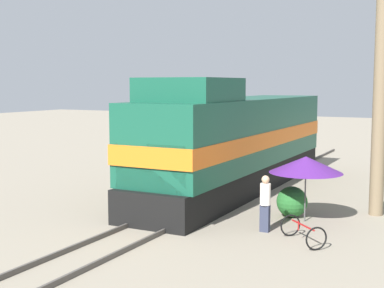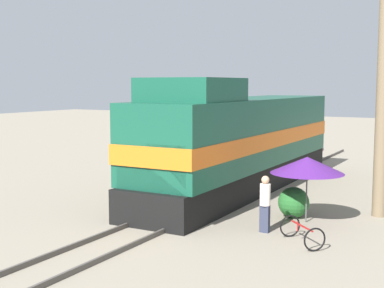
{
  "view_description": "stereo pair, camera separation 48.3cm",
  "coord_description": "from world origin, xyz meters",
  "px_view_note": "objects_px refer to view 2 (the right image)",
  "views": [
    {
      "loc": [
        9.17,
        -18.91,
        4.73
      ],
      "look_at": [
        1.2,
        -3.58,
        2.8
      ],
      "focal_mm": 50.0,
      "sensor_mm": 36.0,
      "label": 1
    },
    {
      "loc": [
        9.6,
        -18.68,
        4.73
      ],
      "look_at": [
        1.2,
        -3.58,
        2.8
      ],
      "focal_mm": 50.0,
      "sensor_mm": 36.0,
      "label": 2
    }
  ],
  "objects_px": {
    "locomotive": "(239,142)",
    "bicycle": "(302,232)",
    "utility_pole": "(384,91)",
    "vendor_umbrella": "(307,165)",
    "person_bystander": "(265,201)"
  },
  "relations": [
    {
      "from": "locomotive",
      "to": "vendor_umbrella",
      "type": "distance_m",
      "value": 5.82
    },
    {
      "from": "person_bystander",
      "to": "bicycle",
      "type": "height_order",
      "value": "person_bystander"
    },
    {
      "from": "vendor_umbrella",
      "to": "person_bystander",
      "type": "height_order",
      "value": "vendor_umbrella"
    },
    {
      "from": "locomotive",
      "to": "bicycle",
      "type": "height_order",
      "value": "locomotive"
    },
    {
      "from": "locomotive",
      "to": "person_bystander",
      "type": "xyz_separation_m",
      "value": [
        3.5,
        -5.81,
        -1.19
      ]
    },
    {
      "from": "utility_pole",
      "to": "person_bystander",
      "type": "height_order",
      "value": "utility_pole"
    },
    {
      "from": "utility_pole",
      "to": "person_bystander",
      "type": "xyz_separation_m",
      "value": [
        -2.82,
        -4.01,
        -3.49
      ]
    },
    {
      "from": "utility_pole",
      "to": "vendor_umbrella",
      "type": "xyz_separation_m",
      "value": [
        -2.04,
        -2.14,
        -2.51
      ]
    },
    {
      "from": "vendor_umbrella",
      "to": "person_bystander",
      "type": "xyz_separation_m",
      "value": [
        -0.78,
        -1.88,
        -0.98
      ]
    },
    {
      "from": "person_bystander",
      "to": "bicycle",
      "type": "relative_size",
      "value": 1.14
    },
    {
      "from": "utility_pole",
      "to": "vendor_umbrella",
      "type": "bearing_deg",
      "value": -133.65
    },
    {
      "from": "utility_pole",
      "to": "person_bystander",
      "type": "bearing_deg",
      "value": -125.11
    },
    {
      "from": "vendor_umbrella",
      "to": "bicycle",
      "type": "xyz_separation_m",
      "value": [
        0.64,
        -2.52,
        -1.64
      ]
    },
    {
      "from": "bicycle",
      "to": "vendor_umbrella",
      "type": "bearing_deg",
      "value": -121.33
    },
    {
      "from": "person_bystander",
      "to": "bicycle",
      "type": "xyz_separation_m",
      "value": [
        1.43,
        -0.65,
        -0.65
      ]
    }
  ]
}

